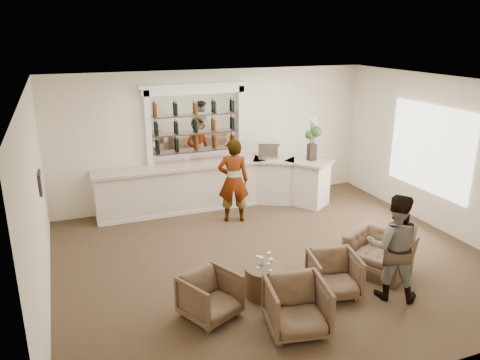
% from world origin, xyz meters
% --- Properties ---
extents(ground, '(8.00, 8.00, 0.00)m').
position_xyz_m(ground, '(0.00, 0.00, 0.00)').
color(ground, '#4E3927').
rests_on(ground, ground).
extents(room_shell, '(8.04, 7.02, 3.32)m').
position_xyz_m(room_shell, '(0.16, 0.71, 2.34)').
color(room_shell, beige).
rests_on(room_shell, ground).
extents(bar_counter, '(5.72, 1.80, 1.14)m').
position_xyz_m(bar_counter, '(-0.16, 3.00, 0.57)').
color(bar_counter, beige).
rests_on(bar_counter, ground).
extents(back_bar_alcove, '(2.64, 0.25, 3.00)m').
position_xyz_m(back_bar_alcove, '(-0.50, 3.41, 2.03)').
color(back_bar_alcove, white).
rests_on(back_bar_alcove, ground).
extents(cocktail_table, '(0.67, 0.67, 0.50)m').
position_xyz_m(cocktail_table, '(-0.67, -1.07, 0.25)').
color(cocktail_table, brown).
rests_on(cocktail_table, ground).
extents(sommelier, '(0.80, 0.64, 1.92)m').
position_xyz_m(sommelier, '(-0.05, 2.08, 0.96)').
color(sommelier, gray).
rests_on(sommelier, ground).
extents(guest, '(1.09, 1.05, 1.77)m').
position_xyz_m(guest, '(1.22, -1.86, 0.89)').
color(guest, gray).
rests_on(guest, ground).
extents(armchair_left, '(1.02, 1.03, 0.71)m').
position_xyz_m(armchair_left, '(-1.71, -1.35, 0.35)').
color(armchair_left, brown).
rests_on(armchair_left, ground).
extents(armchair_center, '(0.99, 1.01, 0.79)m').
position_xyz_m(armchair_center, '(-0.65, -2.13, 0.39)').
color(armchair_center, brown).
rests_on(armchair_center, ground).
extents(armchair_right, '(0.91, 0.93, 0.72)m').
position_xyz_m(armchair_right, '(0.39, -1.47, 0.36)').
color(armchair_right, brown).
rests_on(armchair_right, ground).
extents(armchair_far, '(1.34, 1.40, 0.70)m').
position_xyz_m(armchair_far, '(1.57, -1.11, 0.35)').
color(armchair_far, brown).
rests_on(armchair_far, ground).
extents(espresso_machine, '(0.59, 0.55, 0.42)m').
position_xyz_m(espresso_machine, '(1.19, 2.94, 1.35)').
color(espresso_machine, silver).
rests_on(espresso_machine, bar_counter).
extents(flower_vase, '(0.28, 0.28, 1.07)m').
position_xyz_m(flower_vase, '(2.12, 2.40, 1.75)').
color(flower_vase, black).
rests_on(flower_vase, bar_counter).
extents(wine_glass_bar_left, '(0.07, 0.07, 0.21)m').
position_xyz_m(wine_glass_bar_left, '(-0.86, 3.04, 1.25)').
color(wine_glass_bar_left, white).
rests_on(wine_glass_bar_left, bar_counter).
extents(wine_glass_bar_right, '(0.07, 0.07, 0.21)m').
position_xyz_m(wine_glass_bar_right, '(0.73, 3.06, 1.25)').
color(wine_glass_bar_right, white).
rests_on(wine_glass_bar_right, bar_counter).
extents(wine_glass_tbl_a, '(0.07, 0.07, 0.21)m').
position_xyz_m(wine_glass_tbl_a, '(-0.79, -1.04, 0.60)').
color(wine_glass_tbl_a, white).
rests_on(wine_glass_tbl_a, cocktail_table).
extents(wine_glass_tbl_b, '(0.07, 0.07, 0.21)m').
position_xyz_m(wine_glass_tbl_b, '(-0.57, -0.99, 0.60)').
color(wine_glass_tbl_b, white).
rests_on(wine_glass_tbl_b, cocktail_table).
extents(wine_glass_tbl_c, '(0.07, 0.07, 0.21)m').
position_xyz_m(wine_glass_tbl_c, '(-0.63, -1.20, 0.60)').
color(wine_glass_tbl_c, white).
rests_on(wine_glass_tbl_c, cocktail_table).
extents(napkin_holder, '(0.08, 0.08, 0.12)m').
position_xyz_m(napkin_holder, '(-0.69, -0.93, 0.56)').
color(napkin_holder, white).
rests_on(napkin_holder, cocktail_table).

